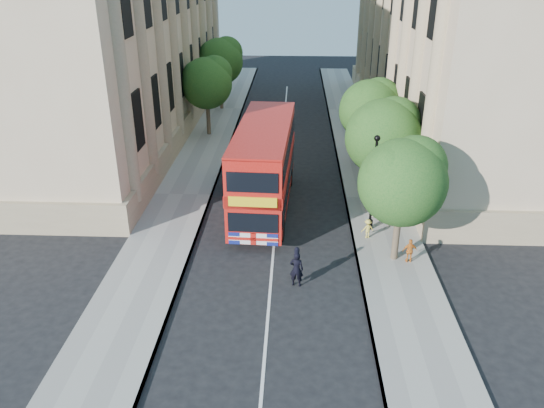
# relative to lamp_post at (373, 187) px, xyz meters

# --- Properties ---
(ground) EXTENTS (120.00, 120.00, 0.00)m
(ground) POSITION_rel_lamp_post_xyz_m (-5.00, -6.00, -2.51)
(ground) COLOR black
(ground) RESTS_ON ground
(pavement_right) EXTENTS (3.50, 80.00, 0.12)m
(pavement_right) POSITION_rel_lamp_post_xyz_m (0.75, 4.00, -2.45)
(pavement_right) COLOR gray
(pavement_right) RESTS_ON ground
(pavement_left) EXTENTS (3.50, 80.00, 0.12)m
(pavement_left) POSITION_rel_lamp_post_xyz_m (-10.75, 4.00, -2.45)
(pavement_left) COLOR gray
(pavement_left) RESTS_ON ground
(building_right) EXTENTS (12.00, 38.00, 18.00)m
(building_right) POSITION_rel_lamp_post_xyz_m (8.80, 18.00, 6.49)
(building_right) COLOR tan
(building_right) RESTS_ON ground
(building_left) EXTENTS (12.00, 38.00, 18.00)m
(building_left) POSITION_rel_lamp_post_xyz_m (-18.80, 18.00, 6.49)
(building_left) COLOR tan
(building_left) RESTS_ON ground
(tree_right_near) EXTENTS (4.00, 4.00, 6.08)m
(tree_right_near) POSITION_rel_lamp_post_xyz_m (0.84, -2.97, 1.74)
(tree_right_near) COLOR #473828
(tree_right_near) RESTS_ON ground
(tree_right_mid) EXTENTS (4.20, 4.20, 6.37)m
(tree_right_mid) POSITION_rel_lamp_post_xyz_m (0.84, 3.03, 1.93)
(tree_right_mid) COLOR #473828
(tree_right_mid) RESTS_ON ground
(tree_right_far) EXTENTS (4.00, 4.00, 6.15)m
(tree_right_far) POSITION_rel_lamp_post_xyz_m (0.84, 9.03, 1.80)
(tree_right_far) COLOR #473828
(tree_right_far) RESTS_ON ground
(tree_left_far) EXTENTS (4.00, 4.00, 6.30)m
(tree_left_far) POSITION_rel_lamp_post_xyz_m (-10.96, 16.03, 1.93)
(tree_left_far) COLOR #473828
(tree_left_far) RESTS_ON ground
(tree_left_back) EXTENTS (4.20, 4.20, 6.65)m
(tree_left_back) POSITION_rel_lamp_post_xyz_m (-10.96, 24.03, 2.20)
(tree_left_back) COLOR #473828
(tree_left_back) RESTS_ON ground
(lamp_post) EXTENTS (0.32, 0.32, 5.16)m
(lamp_post) POSITION_rel_lamp_post_xyz_m (0.00, 0.00, 0.00)
(lamp_post) COLOR black
(lamp_post) RESTS_ON pavement_right
(double_decker_bus) EXTENTS (3.26, 10.57, 4.83)m
(double_decker_bus) POSITION_rel_lamp_post_xyz_m (-5.72, 2.52, 0.16)
(double_decker_bus) COLOR #AF120C
(double_decker_bus) RESTS_ON ground
(box_van) EXTENTS (2.22, 4.65, 2.58)m
(box_van) POSITION_rel_lamp_post_xyz_m (-6.81, 6.08, -1.25)
(box_van) COLOR black
(box_van) RESTS_ON ground
(police_constable) EXTENTS (0.66, 0.49, 1.66)m
(police_constable) POSITION_rel_lamp_post_xyz_m (-3.87, -5.33, -1.68)
(police_constable) COLOR black
(police_constable) RESTS_ON ground
(woman_pedestrian) EXTENTS (1.07, 0.92, 1.88)m
(woman_pedestrian) POSITION_rel_lamp_post_xyz_m (0.37, 1.53, -1.45)
(woman_pedestrian) COLOR silver
(woman_pedestrian) RESTS_ON pavement_right
(child_a) EXTENTS (0.71, 0.31, 1.19)m
(child_a) POSITION_rel_lamp_post_xyz_m (1.44, -3.31, -1.79)
(child_a) COLOR orange
(child_a) RESTS_ON pavement_right
(child_b) EXTENTS (0.73, 0.55, 1.01)m
(child_b) POSITION_rel_lamp_post_xyz_m (-0.24, -0.98, -1.88)
(child_b) COLOR #DEC84B
(child_b) RESTS_ON pavement_right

